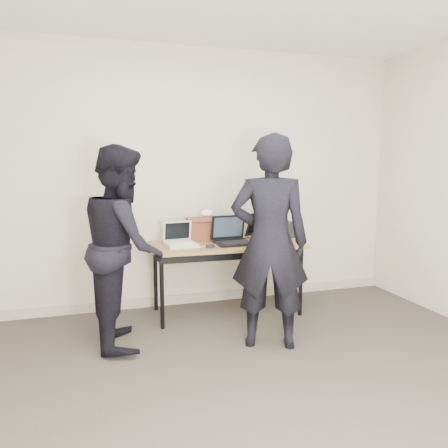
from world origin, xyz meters
name	(u,v)px	position (x,y,z in m)	size (l,w,h in m)	color
room	(289,194)	(0.00, 0.00, 1.35)	(4.60, 4.60, 2.80)	#3F3730
desk	(227,249)	(0.20, 1.82, 0.66)	(1.52, 0.70, 0.72)	olive
laptop_beige	(180,241)	(-0.28, 1.82, 0.77)	(0.31, 0.31, 0.23)	beige
laptop_center	(232,237)	(0.24, 1.81, 0.78)	(0.38, 0.36, 0.28)	black
laptop_right	(267,232)	(0.70, 2.01, 0.78)	(0.52, 0.52, 0.28)	black
leather_satchel	(204,228)	(0.02, 2.04, 0.85)	(0.37, 0.20, 0.25)	#622B19
tissue	(207,213)	(0.05, 2.05, 1.00)	(0.13, 0.10, 0.08)	white
equipment_box	(278,229)	(0.83, 2.01, 0.81)	(0.30, 0.25, 0.17)	black
power_brick	(210,246)	(-0.02, 1.65, 0.73)	(0.08, 0.05, 0.03)	black
cables	(232,243)	(0.24, 1.81, 0.72)	(1.15, 0.41, 0.01)	black
person_typist	(270,242)	(0.30, 0.98, 0.88)	(0.64, 0.42, 1.75)	black
person_observer	(123,246)	(-0.84, 1.39, 0.83)	(0.81, 0.63, 1.67)	black
baseboard	(199,298)	(0.00, 2.23, 0.05)	(4.50, 0.03, 0.10)	#AAA28D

